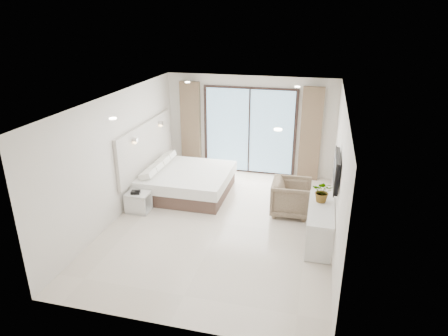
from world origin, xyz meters
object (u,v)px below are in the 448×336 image
(nightstand, at_px, (138,202))
(console_desk, at_px, (321,217))
(bed, at_px, (186,181))
(armchair, at_px, (292,196))

(nightstand, bearing_deg, console_desk, -5.05)
(bed, bearing_deg, armchair, -10.02)
(nightstand, bearing_deg, bed, 59.65)
(nightstand, xyz_separation_m, console_desk, (4.00, -0.35, 0.33))
(bed, height_order, nightstand, bed)
(bed, distance_m, nightstand, 1.41)
(armchair, bearing_deg, bed, 78.87)
(bed, xyz_separation_m, armchair, (2.65, -0.47, 0.13))
(console_desk, relative_size, armchair, 1.79)
(bed, distance_m, armchair, 2.69)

